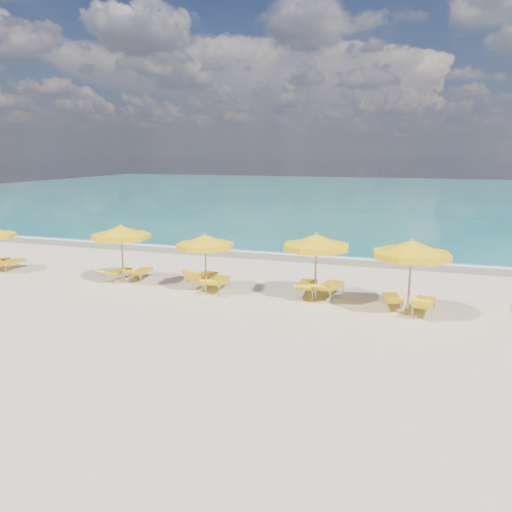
% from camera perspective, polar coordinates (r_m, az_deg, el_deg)
% --- Properties ---
extents(ground_plane, '(120.00, 120.00, 0.00)m').
position_cam_1_polar(ground_plane, '(18.94, -1.41, -4.44)').
color(ground_plane, beige).
extents(ocean, '(120.00, 80.00, 0.30)m').
position_cam_1_polar(ocean, '(65.64, 12.76, 6.92)').
color(ocean, '#126A67').
rests_on(ocean, ground).
extents(wet_sand_band, '(120.00, 2.60, 0.01)m').
position_cam_1_polar(wet_sand_band, '(25.83, 4.05, -0.05)').
color(wet_sand_band, tan).
rests_on(wet_sand_band, ground).
extents(foam_line, '(120.00, 1.20, 0.03)m').
position_cam_1_polar(foam_line, '(26.59, 4.47, 0.29)').
color(foam_line, white).
rests_on(foam_line, ground).
extents(whitecap_near, '(14.00, 0.36, 0.05)m').
position_cam_1_polar(whitecap_near, '(36.60, -1.43, 3.50)').
color(whitecap_near, white).
rests_on(whitecap_near, ground).
extents(whitecap_far, '(18.00, 0.30, 0.05)m').
position_cam_1_polar(whitecap_far, '(41.53, 20.59, 3.75)').
color(whitecap_far, white).
rests_on(whitecap_far, ground).
extents(umbrella_2, '(3.02, 3.02, 2.44)m').
position_cam_1_polar(umbrella_2, '(21.05, -15.17, 2.61)').
color(umbrella_2, tan).
rests_on(umbrella_2, ground).
extents(umbrella_3, '(2.69, 2.69, 2.28)m').
position_cam_1_polar(umbrella_3, '(19.10, -5.83, 1.62)').
color(umbrella_3, tan).
rests_on(umbrella_3, ground).
extents(umbrella_4, '(3.02, 3.02, 2.49)m').
position_cam_1_polar(umbrella_4, '(18.00, 6.91, 1.55)').
color(umbrella_4, tan).
rests_on(umbrella_4, ground).
extents(umbrella_5, '(3.13, 3.13, 2.58)m').
position_cam_1_polar(umbrella_5, '(16.89, 17.36, 0.69)').
color(umbrella_5, tan).
rests_on(umbrella_5, ground).
extents(lounger_1_right, '(0.71, 1.75, 0.84)m').
position_cam_1_polar(lounger_1_right, '(25.44, -26.22, -0.94)').
color(lounger_1_right, '#A5A8AD').
rests_on(lounger_1_right, ground).
extents(lounger_2_left, '(0.74, 1.78, 0.64)m').
position_cam_1_polar(lounger_2_left, '(21.91, -15.59, -2.09)').
color(lounger_2_left, '#A5A8AD').
rests_on(lounger_2_left, ground).
extents(lounger_2_right, '(0.69, 1.78, 0.67)m').
position_cam_1_polar(lounger_2_right, '(21.67, -13.02, -2.10)').
color(lounger_2_right, '#A5A8AD').
rests_on(lounger_2_right, ground).
extents(lounger_3_left, '(0.80, 2.00, 0.96)m').
position_cam_1_polar(lounger_3_left, '(20.08, -6.14, -2.83)').
color(lounger_3_left, '#A5A8AD').
rests_on(lounger_3_left, ground).
extents(lounger_3_right, '(0.72, 1.93, 0.73)m').
position_cam_1_polar(lounger_3_right, '(19.50, -4.43, -3.32)').
color(lounger_3_right, '#A5A8AD').
rests_on(lounger_3_right, ground).
extents(lounger_4_left, '(0.78, 2.06, 0.74)m').
position_cam_1_polar(lounger_4_left, '(18.88, 5.81, -3.82)').
color(lounger_4_left, '#A5A8AD').
rests_on(lounger_4_left, ground).
extents(lounger_4_right, '(1.05, 2.11, 0.77)m').
position_cam_1_polar(lounger_4_right, '(18.79, 8.34, -3.95)').
color(lounger_4_right, '#A5A8AD').
rests_on(lounger_4_right, ground).
extents(lounger_5_left, '(0.86, 1.73, 0.69)m').
position_cam_1_polar(lounger_5_left, '(17.95, 15.27, -5.14)').
color(lounger_5_left, '#A5A8AD').
rests_on(lounger_5_left, ground).
extents(lounger_5_right, '(0.84, 1.93, 0.84)m').
position_cam_1_polar(lounger_5_right, '(17.56, 18.61, -5.61)').
color(lounger_5_right, '#A5A8AD').
rests_on(lounger_5_right, ground).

